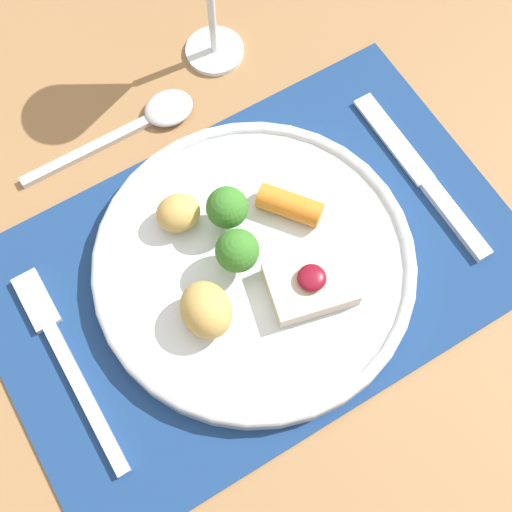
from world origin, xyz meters
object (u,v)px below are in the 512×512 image
dinner_plate (254,259)px  fork (64,354)px  spoon (149,118)px  knife (429,185)px

dinner_plate → fork: dinner_plate is taller
spoon → fork: bearing=-136.0°
fork → knife: 0.37m
fork → spoon: (0.18, 0.18, -0.00)m
knife → spoon: size_ratio=1.09×
knife → spoon: (-0.20, 0.21, -0.00)m
dinner_plate → spoon: dinner_plate is taller
dinner_plate → knife: bearing=-5.2°
dinner_plate → fork: 0.19m
dinner_plate → spoon: (-0.01, 0.19, -0.01)m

